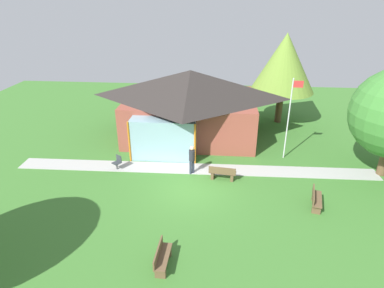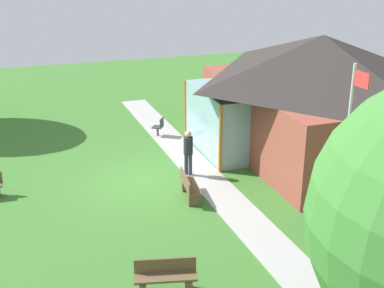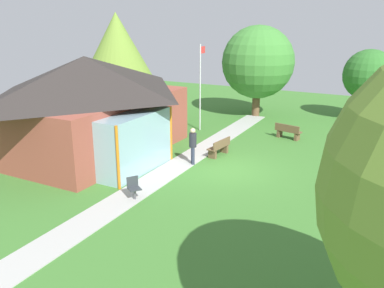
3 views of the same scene
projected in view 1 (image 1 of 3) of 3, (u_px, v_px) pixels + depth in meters
ground_plane at (192, 190)px, 17.50m from camera, size 44.00×44.00×0.00m
pavilion at (190, 103)px, 23.07m from camera, size 9.90×8.27×4.77m
footpath at (195, 169)px, 19.53m from camera, size 21.17×1.71×0.03m
flagpole at (289, 115)px, 19.71m from camera, size 0.64×0.08×5.11m
bench_front_center at (162, 258)px, 12.46m from camera, size 0.50×1.52×0.84m
bench_rear_near_path at (222, 173)px, 18.26m from camera, size 1.54×0.63×0.84m
bench_mid_right at (316, 200)px, 15.95m from camera, size 0.78×1.56×0.84m
patio_chair_west at (117, 163)px, 19.36m from camera, size 0.61×0.61×0.86m
visitor_on_path at (192, 158)px, 18.64m from camera, size 0.34×0.34×1.74m
tree_behind_pavilion_right at (284, 63)px, 24.74m from camera, size 4.84×4.84×6.93m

